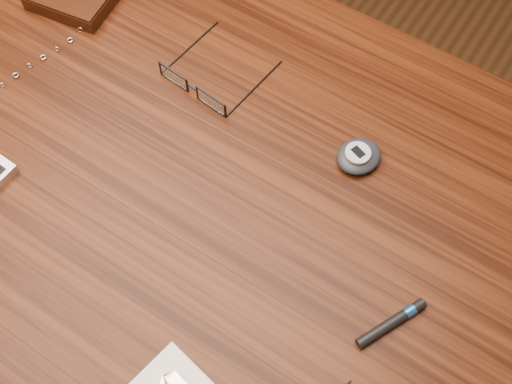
% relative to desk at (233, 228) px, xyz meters
% --- Properties ---
extents(ground, '(3.80, 3.80, 0.00)m').
position_rel_desk_xyz_m(ground, '(0.00, 0.00, -0.65)').
color(ground, '#472814').
rests_on(ground, ground).
extents(desk, '(1.00, 0.70, 0.75)m').
position_rel_desk_xyz_m(desk, '(0.00, 0.00, 0.00)').
color(desk, '#321408').
rests_on(desk, ground).
extents(eyeglasses, '(0.13, 0.13, 0.03)m').
position_rel_desk_xyz_m(eyeglasses, '(-0.12, 0.10, 0.11)').
color(eyeglasses, black).
rests_on(eyeglasses, desk).
extents(pedometer, '(0.07, 0.07, 0.02)m').
position_rel_desk_xyz_m(pedometer, '(0.11, 0.13, 0.11)').
color(pedometer, black).
rests_on(pedometer, desk).
extents(black_blue_pen, '(0.05, 0.09, 0.01)m').
position_rel_desk_xyz_m(black_blue_pen, '(0.24, -0.04, 0.11)').
color(black_blue_pen, black).
rests_on(black_blue_pen, desk).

